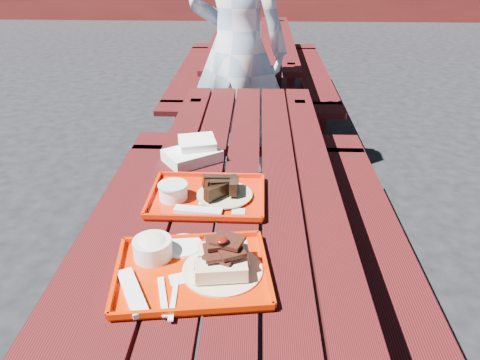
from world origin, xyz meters
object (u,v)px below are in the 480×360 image
at_px(picnic_table_near, 241,219).
at_px(near_tray, 192,262).
at_px(far_tray, 205,195).
at_px(person, 237,50).
at_px(picnic_table_far, 252,58).

xyz_separation_m(picnic_table_near, near_tray, (-0.12, -0.58, 0.22)).
height_order(far_tray, person, person).
relative_size(picnic_table_near, person, 1.30).
relative_size(near_tray, person, 0.25).
xyz_separation_m(near_tray, person, (0.04, 2.07, 0.14)).
distance_m(near_tray, far_tray, 0.40).
relative_size(picnic_table_far, person, 1.30).
bearing_deg(far_tray, person, 88.53).
height_order(picnic_table_far, far_tray, far_tray).
xyz_separation_m(picnic_table_near, person, (-0.08, 1.49, 0.36)).
bearing_deg(picnic_table_far, near_tray, -92.03).
height_order(picnic_table_near, far_tray, far_tray).
relative_size(picnic_table_near, far_tray, 5.81).
distance_m(picnic_table_far, person, 1.36).
bearing_deg(picnic_table_far, far_tray, -92.41).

